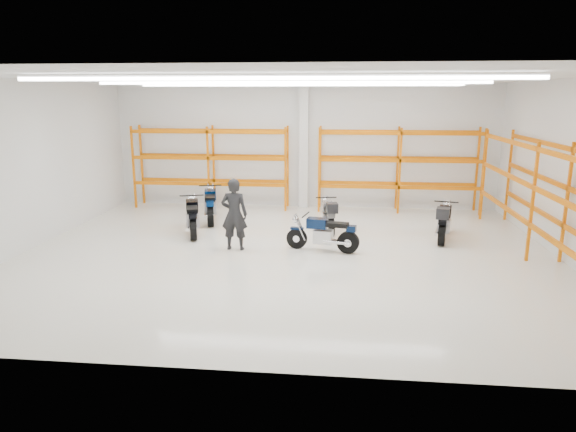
# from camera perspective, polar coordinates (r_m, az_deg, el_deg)

# --- Properties ---
(ground) EXTENTS (14.00, 14.00, 0.00)m
(ground) POSITION_cam_1_polar(r_m,az_deg,el_deg) (13.62, -0.09, -4.16)
(ground) COLOR silver
(ground) RESTS_ON ground
(room_shell) EXTENTS (14.02, 12.02, 4.51)m
(room_shell) POSITION_cam_1_polar(r_m,az_deg,el_deg) (13.04, -0.08, 9.76)
(room_shell) COLOR white
(room_shell) RESTS_ON ground
(motorcycle_main) EXTENTS (1.98, 0.77, 0.98)m
(motorcycle_main) POSITION_cam_1_polar(r_m,az_deg,el_deg) (13.72, 4.20, -2.07)
(motorcycle_main) COLOR black
(motorcycle_main) RESTS_ON ground
(motorcycle_back_a) EXTENTS (0.92, 2.16, 1.09)m
(motorcycle_back_a) POSITION_cam_1_polar(r_m,az_deg,el_deg) (15.61, -10.56, -0.18)
(motorcycle_back_a) COLOR black
(motorcycle_back_a) RESTS_ON ground
(motorcycle_back_b) EXTENTS (0.86, 2.24, 1.12)m
(motorcycle_back_b) POSITION_cam_1_polar(r_m,az_deg,el_deg) (17.11, -8.61, 1.12)
(motorcycle_back_b) COLOR black
(motorcycle_back_b) RESTS_ON ground
(motorcycle_back_c) EXTENTS (0.72, 2.05, 1.05)m
(motorcycle_back_c) POSITION_cam_1_polar(r_m,az_deg,el_deg) (15.63, 4.52, 0.00)
(motorcycle_back_c) COLOR black
(motorcycle_back_c) RESTS_ON ground
(motorcycle_back_d) EXTENTS (0.90, 2.15, 1.11)m
(motorcycle_back_d) POSITION_cam_1_polar(r_m,az_deg,el_deg) (15.33, 16.91, -0.69)
(motorcycle_back_d) COLOR black
(motorcycle_back_d) RESTS_ON ground
(standing_man) EXTENTS (0.71, 0.47, 1.95)m
(standing_man) POSITION_cam_1_polar(r_m,az_deg,el_deg) (13.80, -5.99, 0.19)
(standing_man) COLOR black
(standing_man) RESTS_ON ground
(structural_column) EXTENTS (0.32, 0.32, 4.50)m
(structural_column) POSITION_cam_1_polar(r_m,az_deg,el_deg) (18.88, 1.78, 7.71)
(structural_column) COLOR white
(structural_column) RESTS_ON ground
(pallet_racking_back_left) EXTENTS (5.67, 0.87, 3.00)m
(pallet_racking_back_left) POSITION_cam_1_polar(r_m,az_deg,el_deg) (19.14, -8.57, 6.25)
(pallet_racking_back_left) COLOR #D96600
(pallet_racking_back_left) RESTS_ON ground
(pallet_racking_back_right) EXTENTS (5.67, 0.87, 3.00)m
(pallet_racking_back_right) POSITION_cam_1_polar(r_m,az_deg,el_deg) (18.65, 12.22, 5.91)
(pallet_racking_back_right) COLOR #D96600
(pallet_racking_back_right) RESTS_ON ground
(pallet_racking_side) EXTENTS (0.87, 9.07, 3.00)m
(pallet_racking_side) POSITION_cam_1_polar(r_m,az_deg,el_deg) (14.08, 27.18, 2.54)
(pallet_racking_side) COLOR #D96600
(pallet_racking_side) RESTS_ON ground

